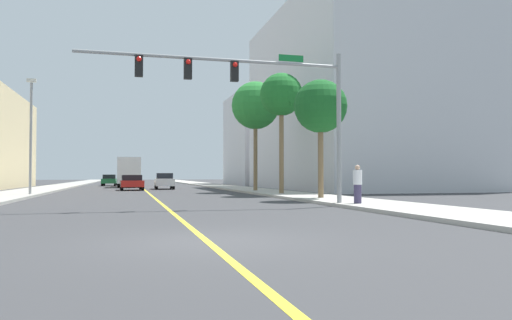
{
  "coord_description": "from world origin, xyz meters",
  "views": [
    {
      "loc": [
        -1.6,
        -9.93,
        1.35
      ],
      "look_at": [
        6.42,
        20.31,
        2.32
      ],
      "focal_mm": 34.29,
      "sensor_mm": 36.0,
      "label": 1
    }
  ],
  "objects_px": {
    "car_white": "(164,181)",
    "delivery_truck": "(129,172)",
    "palm_far": "(255,106)",
    "car_green": "(110,180)",
    "pedestrian": "(358,184)",
    "traffic_signal_mast": "(256,88)",
    "street_lamp": "(31,130)",
    "palm_near": "(320,107)",
    "car_red": "(132,182)",
    "palm_mid": "(281,96)"
  },
  "relations": [
    {
      "from": "car_white",
      "to": "delivery_truck",
      "type": "bearing_deg",
      "value": 112.3
    },
    {
      "from": "palm_far",
      "to": "car_green",
      "type": "bearing_deg",
      "value": 113.78
    },
    {
      "from": "pedestrian",
      "to": "traffic_signal_mast",
      "type": "bearing_deg",
      "value": -3.07
    },
    {
      "from": "street_lamp",
      "to": "palm_near",
      "type": "xyz_separation_m",
      "value": [
        15.86,
        -9.08,
        0.76
      ]
    },
    {
      "from": "delivery_truck",
      "to": "car_green",
      "type": "bearing_deg",
      "value": 107.15
    },
    {
      "from": "car_green",
      "to": "car_red",
      "type": "bearing_deg",
      "value": -80.34
    },
    {
      "from": "palm_far",
      "to": "car_white",
      "type": "height_order",
      "value": "palm_far"
    },
    {
      "from": "palm_mid",
      "to": "traffic_signal_mast",
      "type": "bearing_deg",
      "value": -112.92
    },
    {
      "from": "traffic_signal_mast",
      "to": "car_red",
      "type": "height_order",
      "value": "traffic_signal_mast"
    },
    {
      "from": "palm_near",
      "to": "car_red",
      "type": "xyz_separation_m",
      "value": [
        -9.56,
        20.56,
        -4.27
      ]
    },
    {
      "from": "car_green",
      "to": "pedestrian",
      "type": "xyz_separation_m",
      "value": [
        11.56,
        -45.01,
        0.23
      ]
    },
    {
      "from": "palm_near",
      "to": "car_white",
      "type": "bearing_deg",
      "value": 105.53
    },
    {
      "from": "traffic_signal_mast",
      "to": "car_white",
      "type": "bearing_deg",
      "value": 93.48
    },
    {
      "from": "car_white",
      "to": "palm_mid",
      "type": "bearing_deg",
      "value": -67.9
    },
    {
      "from": "street_lamp",
      "to": "pedestrian",
      "type": "height_order",
      "value": "street_lamp"
    },
    {
      "from": "palm_near",
      "to": "car_red",
      "type": "height_order",
      "value": "palm_near"
    },
    {
      "from": "palm_mid",
      "to": "car_white",
      "type": "bearing_deg",
      "value": 110.56
    },
    {
      "from": "palm_mid",
      "to": "pedestrian",
      "type": "distance_m",
      "value": 12.99
    },
    {
      "from": "traffic_signal_mast",
      "to": "street_lamp",
      "type": "xyz_separation_m",
      "value": [
        -11.07,
        13.69,
        -0.76
      ]
    },
    {
      "from": "car_red",
      "to": "palm_mid",
      "type": "bearing_deg",
      "value": -58.35
    },
    {
      "from": "car_white",
      "to": "pedestrian",
      "type": "relative_size",
      "value": 2.78
    },
    {
      "from": "palm_near",
      "to": "pedestrian",
      "type": "xyz_separation_m",
      "value": [
        -0.51,
        -5.3,
        -4.02
      ]
    },
    {
      "from": "palm_near",
      "to": "car_green",
      "type": "distance_m",
      "value": 41.72
    },
    {
      "from": "street_lamp",
      "to": "car_green",
      "type": "distance_m",
      "value": 31.06
    },
    {
      "from": "car_red",
      "to": "palm_far",
      "type": "bearing_deg",
      "value": -41.68
    },
    {
      "from": "traffic_signal_mast",
      "to": "palm_far",
      "type": "height_order",
      "value": "palm_far"
    },
    {
      "from": "palm_mid",
      "to": "palm_far",
      "type": "xyz_separation_m",
      "value": [
        -0.08,
        6.41,
        0.2
      ]
    },
    {
      "from": "delivery_truck",
      "to": "palm_far",
      "type": "bearing_deg",
      "value": -63.04
    },
    {
      "from": "car_red",
      "to": "pedestrian",
      "type": "height_order",
      "value": "pedestrian"
    },
    {
      "from": "street_lamp",
      "to": "pedestrian",
      "type": "distance_m",
      "value": 21.29
    },
    {
      "from": "palm_far",
      "to": "car_green",
      "type": "relative_size",
      "value": 2.0
    },
    {
      "from": "traffic_signal_mast",
      "to": "car_green",
      "type": "bearing_deg",
      "value": 99.33
    },
    {
      "from": "palm_near",
      "to": "car_red",
      "type": "relative_size",
      "value": 1.5
    },
    {
      "from": "street_lamp",
      "to": "pedestrian",
      "type": "xyz_separation_m",
      "value": [
        15.35,
        -14.38,
        -3.25
      ]
    },
    {
      "from": "car_white",
      "to": "car_red",
      "type": "distance_m",
      "value": 4.15
    },
    {
      "from": "palm_far",
      "to": "car_white",
      "type": "relative_size",
      "value": 1.89
    },
    {
      "from": "car_white",
      "to": "delivery_truck",
      "type": "relative_size",
      "value": 0.53
    },
    {
      "from": "street_lamp",
      "to": "palm_far",
      "type": "bearing_deg",
      "value": 13.4
    },
    {
      "from": "palm_far",
      "to": "pedestrian",
      "type": "height_order",
      "value": "palm_far"
    },
    {
      "from": "palm_near",
      "to": "palm_far",
      "type": "height_order",
      "value": "palm_far"
    },
    {
      "from": "car_green",
      "to": "delivery_truck",
      "type": "relative_size",
      "value": 0.5
    },
    {
      "from": "traffic_signal_mast",
      "to": "street_lamp",
      "type": "bearing_deg",
      "value": 128.96
    },
    {
      "from": "street_lamp",
      "to": "car_green",
      "type": "relative_size",
      "value": 1.7
    },
    {
      "from": "palm_far",
      "to": "pedestrian",
      "type": "relative_size",
      "value": 5.25
    },
    {
      "from": "pedestrian",
      "to": "car_red",
      "type": "bearing_deg",
      "value": -64.6
    },
    {
      "from": "street_lamp",
      "to": "palm_mid",
      "type": "xyz_separation_m",
      "value": [
        15.73,
        -2.68,
        2.38
      ]
    },
    {
      "from": "traffic_signal_mast",
      "to": "car_white",
      "type": "distance_m",
      "value": 28.32
    },
    {
      "from": "palm_far",
      "to": "car_white",
      "type": "distance_m",
      "value": 13.66
    },
    {
      "from": "palm_far",
      "to": "delivery_truck",
      "type": "xyz_separation_m",
      "value": [
        -9.5,
        19.06,
        -5.09
      ]
    },
    {
      "from": "palm_near",
      "to": "delivery_truck",
      "type": "xyz_separation_m",
      "value": [
        -9.72,
        31.87,
        -3.27
      ]
    }
  ]
}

